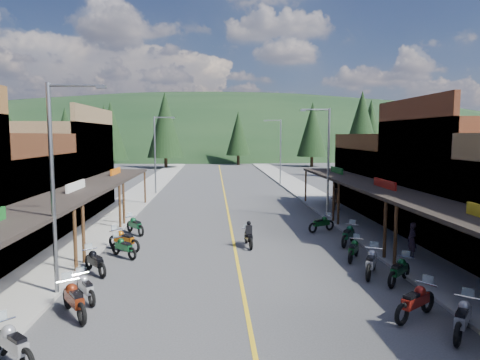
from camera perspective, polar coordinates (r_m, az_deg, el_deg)
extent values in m
plane|color=#38383A|center=(23.00, -0.64, -9.39)|extent=(220.00, 220.00, 0.00)
cube|color=gold|center=(42.60, -2.01, -2.23)|extent=(0.15, 90.00, 0.01)
cube|color=gray|center=(43.24, -13.62, -2.18)|extent=(3.40, 94.00, 0.15)
cube|color=gray|center=(43.69, 9.48, -2.01)|extent=(3.40, 94.00, 0.15)
cylinder|color=#472D19|center=(20.24, -21.12, -7.56)|extent=(0.16, 0.16, 3.00)
cube|color=#3F2111|center=(25.68, -24.12, -1.25)|extent=(0.30, 9.00, 6.20)
cube|color=black|center=(25.21, -21.02, -1.47)|extent=(3.20, 9.00, 0.18)
cylinder|color=#472D19|center=(21.35, -20.15, -6.83)|extent=(0.16, 0.16, 3.00)
cylinder|color=#472D19|center=(28.78, -15.73, -3.43)|extent=(0.16, 0.16, 3.00)
cube|color=silver|center=(25.19, -21.04, -1.02)|extent=(0.12, 3.00, 0.70)
cube|color=brown|center=(35.94, -24.55, 1.30)|extent=(8.00, 10.20, 7.00)
cube|color=brown|center=(34.70, -18.64, 2.37)|extent=(0.30, 10.20, 8.20)
cube|color=black|center=(34.43, -16.25, 0.59)|extent=(3.20, 10.20, 0.18)
cylinder|color=#472D19|center=(29.93, -15.25, -3.06)|extent=(0.16, 0.16, 3.00)
cylinder|color=#472D19|center=(38.70, -12.56, -0.98)|extent=(0.16, 0.16, 3.00)
cube|color=#CC590C|center=(34.42, -16.26, 0.92)|extent=(0.12, 3.00, 0.70)
cylinder|color=#472D19|center=(21.02, 20.02, -7.02)|extent=(0.16, 0.16, 3.00)
cube|color=#562B19|center=(28.35, 28.69, -0.01)|extent=(8.00, 9.00, 7.00)
cube|color=#562B19|center=(26.45, 21.68, 1.23)|extent=(0.30, 9.00, 8.20)
cube|color=black|center=(25.97, 18.70, -1.18)|extent=(3.20, 9.00, 0.18)
cylinder|color=#472D19|center=(22.10, 18.78, -6.35)|extent=(0.16, 0.16, 3.00)
cylinder|color=#472D19|center=(29.33, 13.00, -3.19)|extent=(0.16, 0.16, 3.00)
cube|color=#B2140F|center=(25.95, 18.71, -0.75)|extent=(0.12, 3.00, 0.70)
cube|color=#4C2D16|center=(36.88, 20.67, 0.00)|extent=(8.00, 10.20, 5.00)
cube|color=#4C2D16|center=(35.42, 15.02, 0.93)|extent=(0.30, 10.20, 6.20)
cube|color=black|center=(34.99, 12.76, 0.76)|extent=(3.20, 10.20, 0.18)
cylinder|color=#472D19|center=(30.47, 12.36, -2.83)|extent=(0.16, 0.16, 3.00)
cylinder|color=#472D19|center=(39.12, 8.76, -0.83)|extent=(0.16, 0.16, 3.00)
cube|color=#14591E|center=(34.98, 12.77, 1.09)|extent=(0.12, 3.00, 0.70)
cylinder|color=gray|center=(17.35, -23.70, -1.48)|extent=(0.16, 0.16, 8.00)
cylinder|color=gray|center=(16.99, -21.03, 11.67)|extent=(2.00, 0.10, 0.10)
cube|color=gray|center=(16.74, -18.02, 11.69)|extent=(0.35, 0.18, 0.12)
cylinder|color=gray|center=(44.60, -11.27, 3.18)|extent=(0.16, 0.16, 8.00)
cylinder|color=gray|center=(44.46, -10.08, 8.22)|extent=(2.00, 0.10, 0.10)
cube|color=gray|center=(44.37, -8.91, 8.18)|extent=(0.35, 0.18, 0.12)
cylinder|color=gray|center=(31.32, 11.68, 2.02)|extent=(0.16, 0.16, 8.00)
cylinder|color=gray|center=(31.05, 10.03, 9.22)|extent=(2.00, 0.10, 0.10)
cube|color=gray|center=(30.85, 8.38, 9.18)|extent=(0.35, 0.18, 0.12)
cylinder|color=gray|center=(52.83, 5.42, 3.69)|extent=(0.16, 0.16, 8.00)
cylinder|color=gray|center=(52.67, 4.37, 7.94)|extent=(2.00, 0.10, 0.10)
cube|color=gray|center=(52.56, 3.39, 7.89)|extent=(0.35, 0.18, 0.12)
ellipsoid|color=black|center=(157.27, -3.14, 3.77)|extent=(310.00, 140.00, 60.00)
cylinder|color=black|center=(92.84, -28.32, 2.13)|extent=(0.60, 0.60, 2.00)
cone|color=black|center=(92.70, -28.49, 5.52)|extent=(5.04, 5.04, 9.00)
cylinder|color=black|center=(95.08, -17.49, 2.65)|extent=(0.60, 0.60, 2.00)
cone|color=black|center=(94.95, -17.61, 6.41)|extent=(5.88, 5.88, 10.50)
cylinder|color=black|center=(80.80, -9.86, 2.29)|extent=(0.60, 0.60, 2.00)
cone|color=black|center=(80.66, -9.95, 7.26)|extent=(6.72, 6.72, 12.00)
cylinder|color=black|center=(88.44, -0.22, 2.69)|extent=(0.60, 0.60, 2.00)
cone|color=black|center=(88.29, -0.23, 6.26)|extent=(5.04, 5.04, 9.00)
cylinder|color=black|center=(84.50, 9.55, 2.45)|extent=(0.60, 0.60, 2.00)
cone|color=black|center=(84.35, 9.62, 6.69)|extent=(5.88, 5.88, 10.50)
cylinder|color=black|center=(100.61, 16.91, 2.83)|extent=(0.60, 0.60, 2.00)
cone|color=black|center=(100.50, 17.03, 6.82)|extent=(6.72, 6.72, 12.00)
cylinder|color=black|center=(98.32, 25.12, 2.46)|extent=(0.60, 0.60, 2.00)
cone|color=black|center=(98.19, 25.26, 5.66)|extent=(5.04, 5.04, 9.00)
cylinder|color=black|center=(103.02, -21.01, 2.76)|extent=(0.60, 0.60, 2.00)
cone|color=black|center=(102.90, -21.14, 6.24)|extent=(5.88, 5.88, 10.50)
cylinder|color=black|center=(65.76, -22.05, 1.11)|extent=(0.60, 0.60, 2.00)
cone|color=black|center=(65.56, -22.23, 5.47)|extent=(4.48, 4.48, 8.00)
cylinder|color=black|center=(71.87, 16.93, 1.67)|extent=(0.60, 0.60, 2.00)
cone|color=black|center=(71.69, 17.06, 5.97)|extent=(4.93, 4.93, 8.80)
cylinder|color=black|center=(74.27, -16.68, 1.81)|extent=(0.60, 0.60, 2.00)
cone|color=black|center=(74.10, -16.82, 6.28)|extent=(5.38, 5.38, 9.60)
cylinder|color=black|center=(63.95, 15.75, 1.20)|extent=(0.60, 0.60, 2.00)
cone|color=black|center=(63.75, 15.91, 6.76)|extent=(5.82, 5.82, 10.40)
imported|color=#2B1F2F|center=(22.69, 21.95, -7.41)|extent=(0.42, 0.63, 1.73)
imported|color=brown|center=(34.95, 12.62, -2.49)|extent=(0.89, 0.56, 1.77)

